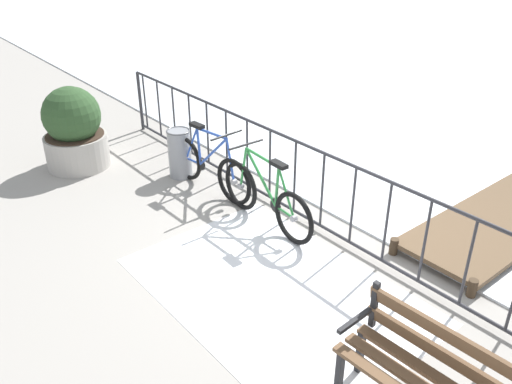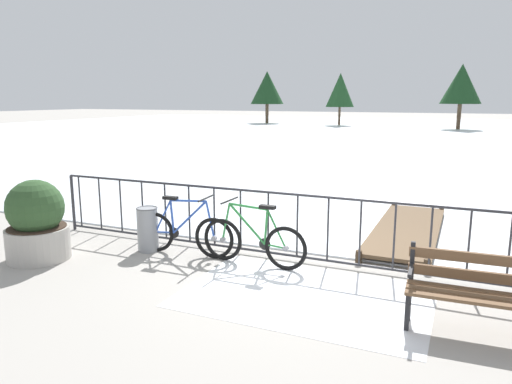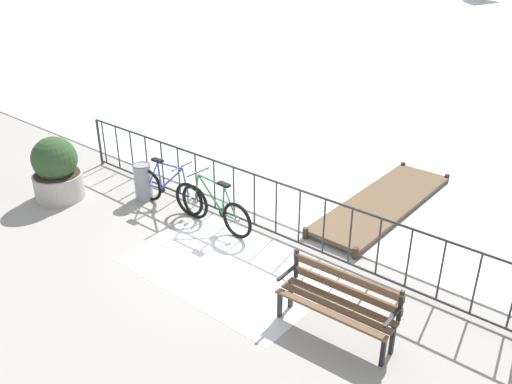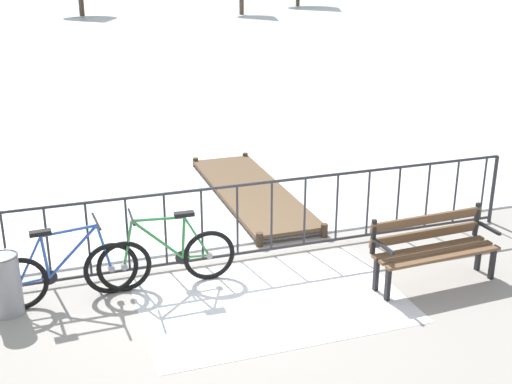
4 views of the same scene
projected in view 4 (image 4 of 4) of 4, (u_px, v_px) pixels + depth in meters
ground_plane at (203, 264)px, 8.81m from camera, size 160.00×160.00×0.00m
frozen_pond at (64, 29)px, 34.04m from camera, size 80.00×56.00×0.03m
snow_patch at (272, 300)px, 7.90m from camera, size 3.10×2.09×0.01m
railing_fence at (202, 225)px, 8.61m from camera, size 9.06×0.06×1.07m
bicycle_near_railing at (66, 273)px, 7.76m from camera, size 1.71×0.52×0.97m
bicycle_second at (168, 258)px, 8.14m from camera, size 1.71×0.52×0.97m
park_bench at (433, 244)px, 8.19m from camera, size 1.62×0.55×0.89m
trash_bin at (6, 284)px, 7.51m from camera, size 0.35×0.35×0.73m
wooden_dock at (251, 191)px, 11.10m from camera, size 1.10×3.82×0.20m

